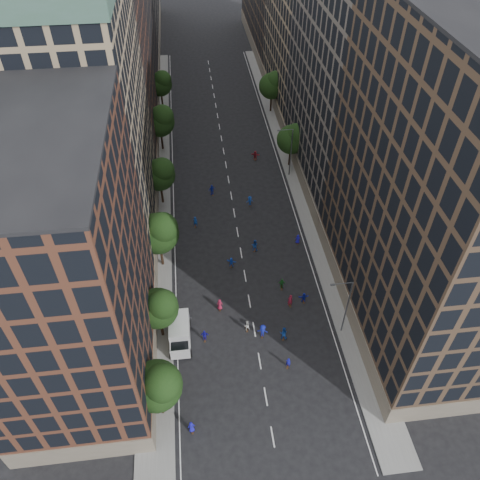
{
  "coord_description": "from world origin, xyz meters",
  "views": [
    {
      "loc": [
        -5.83,
        -20.42,
        47.76
      ],
      "look_at": [
        -0.09,
        27.6,
        2.0
      ],
      "focal_mm": 35.0,
      "sensor_mm": 36.0,
      "label": 1
    }
  ],
  "objects_px": {
    "skater_0": "(191,427)",
    "skater_1": "(288,363)",
    "streetlamp_near": "(346,305)",
    "streetlamp_far": "(290,150)",
    "cargo_van": "(180,333)",
    "skater_2": "(283,333)"
  },
  "relations": [
    {
      "from": "skater_2",
      "to": "skater_0",
      "type": "bearing_deg",
      "value": 55.51
    },
    {
      "from": "skater_2",
      "to": "streetlamp_near",
      "type": "bearing_deg",
      "value": -164.54
    },
    {
      "from": "streetlamp_near",
      "to": "skater_0",
      "type": "bearing_deg",
      "value": -150.91
    },
    {
      "from": "streetlamp_near",
      "to": "skater_0",
      "type": "distance_m",
      "value": 21.72
    },
    {
      "from": "skater_1",
      "to": "skater_2",
      "type": "bearing_deg",
      "value": -70.62
    },
    {
      "from": "streetlamp_near",
      "to": "skater_2",
      "type": "xyz_separation_m",
      "value": [
        -7.07,
        -0.17,
        -4.2
      ]
    },
    {
      "from": "skater_0",
      "to": "skater_1",
      "type": "xyz_separation_m",
      "value": [
        11.35,
        6.29,
        -0.04
      ]
    },
    {
      "from": "streetlamp_near",
      "to": "streetlamp_far",
      "type": "relative_size",
      "value": 1.0
    },
    {
      "from": "skater_0",
      "to": "skater_1",
      "type": "distance_m",
      "value": 12.97
    },
    {
      "from": "skater_0",
      "to": "skater_1",
      "type": "relative_size",
      "value": 1.06
    },
    {
      "from": "streetlamp_near",
      "to": "skater_1",
      "type": "relative_size",
      "value": 6.0
    },
    {
      "from": "streetlamp_near",
      "to": "streetlamp_far",
      "type": "xyz_separation_m",
      "value": [
        0.0,
        33.0,
        0.0
      ]
    },
    {
      "from": "skater_0",
      "to": "skater_1",
      "type": "bearing_deg",
      "value": -162.13
    },
    {
      "from": "cargo_van",
      "to": "skater_0",
      "type": "height_order",
      "value": "cargo_van"
    },
    {
      "from": "cargo_van",
      "to": "skater_2",
      "type": "relative_size",
      "value": 2.83
    },
    {
      "from": "streetlamp_near",
      "to": "skater_1",
      "type": "height_order",
      "value": "streetlamp_near"
    },
    {
      "from": "cargo_van",
      "to": "skater_2",
      "type": "height_order",
      "value": "cargo_van"
    },
    {
      "from": "streetlamp_far",
      "to": "skater_0",
      "type": "relative_size",
      "value": 5.68
    },
    {
      "from": "streetlamp_near",
      "to": "streetlamp_far",
      "type": "bearing_deg",
      "value": 90.0
    },
    {
      "from": "streetlamp_near",
      "to": "skater_1",
      "type": "xyz_separation_m",
      "value": [
        -7.24,
        -4.06,
        -4.41
      ]
    },
    {
      "from": "skater_1",
      "to": "skater_0",
      "type": "bearing_deg",
      "value": 50.83
    },
    {
      "from": "cargo_van",
      "to": "skater_1",
      "type": "relative_size",
      "value": 3.63
    }
  ]
}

